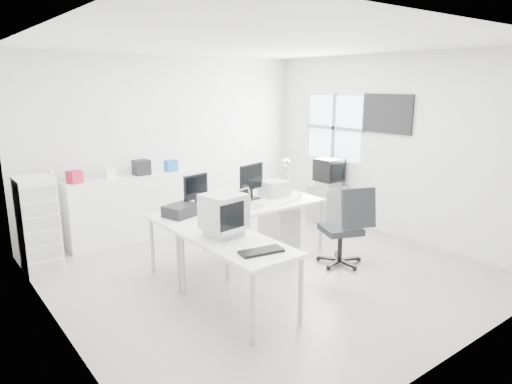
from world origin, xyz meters
TOP-DOWN VIEW (x-y plane):
  - floor at (0.00, 0.00)m, footprint 5.00×5.00m
  - ceiling at (0.00, 0.00)m, footprint 5.00×5.00m
  - back_wall at (0.00, 2.50)m, footprint 5.00×0.02m
  - left_wall at (-2.50, 0.00)m, footprint 0.02×5.00m
  - right_wall at (2.50, 0.00)m, footprint 0.02×5.00m
  - window at (2.48, 1.20)m, footprint 0.02×1.20m
  - wall_picture at (2.47, 0.10)m, footprint 0.04×0.90m
  - main_desk at (-0.03, 0.48)m, footprint 2.40×0.80m
  - side_desk at (-0.88, -0.62)m, footprint 0.70×1.40m
  - drawer_pedestal at (0.67, 0.53)m, footprint 0.40×0.50m
  - inkjet_printer at (-0.88, 0.58)m, footprint 0.47×0.41m
  - lcd_monitor_small at (-0.58, 0.73)m, footprint 0.41×0.28m
  - lcd_monitor_large at (0.32, 0.73)m, footprint 0.51×0.30m
  - laptop at (0.02, 0.38)m, footprint 0.39×0.39m
  - white_keyboard at (0.62, 0.33)m, footprint 0.42×0.21m
  - white_mouse at (0.92, 0.38)m, footprint 0.06×0.06m
  - laser_printer at (0.72, 0.70)m, footprint 0.40×0.35m
  - desk_lamp at (1.07, 0.78)m, footprint 0.16×0.16m
  - crt_monitor at (-0.88, -0.37)m, footprint 0.49×0.49m
  - black_keyboard at (-0.88, -1.02)m, footprint 0.46×0.25m
  - office_chair at (0.92, -0.44)m, footprint 0.80×0.80m
  - tv_cabinet at (2.22, 1.03)m, footprint 0.59×0.48m
  - crt_tv at (2.22, 1.03)m, footprint 0.50×0.48m
  - sideboard at (-0.85, 2.24)m, footprint 1.97×0.49m
  - clutter_box_a at (-1.65, 2.24)m, footprint 0.22×0.20m
  - clutter_box_b at (-1.15, 2.24)m, footprint 0.17×0.15m
  - clutter_box_c at (-0.65, 2.24)m, footprint 0.24×0.21m
  - clutter_box_d at (-0.15, 2.24)m, footprint 0.18×0.16m
  - clutter_bottle at (-1.95, 2.28)m, footprint 0.07×0.07m
  - filing_cabinet at (-2.28, 1.75)m, footprint 0.43×0.51m

SIDE VIEW (x-z plane):
  - floor at x=0.00m, z-range -0.01..0.01m
  - drawer_pedestal at x=0.67m, z-range 0.00..0.60m
  - tv_cabinet at x=2.22m, z-range 0.00..0.64m
  - main_desk at x=-0.03m, z-range 0.00..0.75m
  - side_desk at x=-0.88m, z-range 0.00..0.75m
  - sideboard at x=-0.85m, z-range 0.00..0.98m
  - office_chair at x=0.92m, z-range 0.00..1.07m
  - filing_cabinet at x=-2.28m, z-range 0.00..1.22m
  - white_keyboard at x=0.62m, z-range 0.75..0.77m
  - black_keyboard at x=-0.88m, z-range 0.75..0.78m
  - white_mouse at x=0.92m, z-range 0.75..0.81m
  - inkjet_printer at x=-0.88m, z-range 0.75..0.89m
  - laptop at x=0.02m, z-range 0.75..0.96m
  - laser_printer at x=0.72m, z-range 0.75..0.96m
  - crt_tv at x=2.22m, z-range 0.64..1.09m
  - desk_lamp at x=1.07m, z-range 0.75..1.20m
  - lcd_monitor_small at x=-0.58m, z-range 0.75..1.23m
  - crt_monitor at x=-0.88m, z-range 0.75..1.24m
  - lcd_monitor_large at x=0.32m, z-range 0.75..1.25m
  - clutter_box_b at x=-1.15m, z-range 0.98..1.14m
  - clutter_box_d at x=-0.15m, z-range 0.98..1.16m
  - clutter_box_a at x=-1.65m, z-range 0.98..1.16m
  - clutter_bottle at x=-1.95m, z-range 0.98..1.20m
  - clutter_box_c at x=-0.65m, z-range 0.98..1.22m
  - back_wall at x=0.00m, z-range 0.00..2.80m
  - left_wall at x=-2.50m, z-range 0.00..2.80m
  - right_wall at x=2.50m, z-range 0.00..2.80m
  - window at x=2.48m, z-range 1.05..2.15m
  - wall_picture at x=2.47m, z-range 1.60..2.20m
  - ceiling at x=0.00m, z-range 2.79..2.80m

